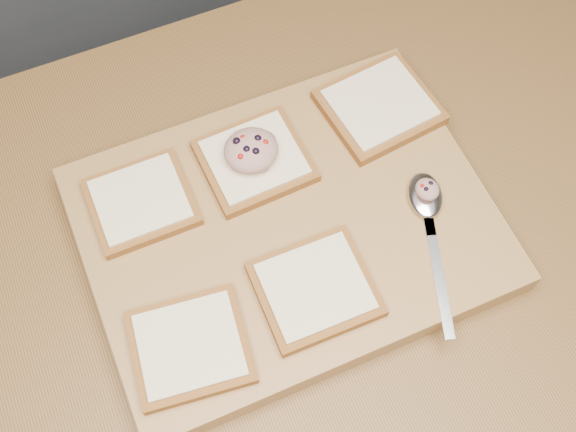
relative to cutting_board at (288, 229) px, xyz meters
name	(u,v)px	position (x,y,z in m)	size (l,w,h in m)	color
ground	(345,393)	(0.13, -0.04, -0.92)	(4.00, 4.00, 0.00)	#515459
island_counter	(364,335)	(0.13, -0.04, -0.46)	(2.00, 0.80, 0.90)	slate
cutting_board	(288,229)	(0.00, 0.00, 0.00)	(0.46, 0.35, 0.04)	#9F7044
bread_far_left	(141,202)	(-0.15, 0.09, 0.03)	(0.11, 0.10, 0.02)	brown
bread_far_center	(255,160)	(-0.01, 0.09, 0.03)	(0.12, 0.11, 0.02)	brown
bread_far_right	(379,106)	(0.16, 0.10, 0.03)	(0.14, 0.13, 0.02)	brown
bread_near_left	(190,347)	(-0.15, -0.10, 0.03)	(0.13, 0.12, 0.02)	brown
bread_near_center	(315,289)	(-0.01, -0.09, 0.03)	(0.12, 0.11, 0.02)	brown
tuna_salad_dollop	(251,150)	(-0.01, 0.09, 0.05)	(0.06, 0.06, 0.03)	tan
spoon	(427,207)	(0.15, -0.05, 0.02)	(0.09, 0.20, 0.01)	silver
spoon_salad	(427,189)	(0.16, -0.03, 0.04)	(0.03, 0.03, 0.02)	tan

